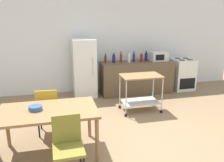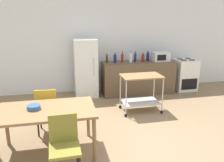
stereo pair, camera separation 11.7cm
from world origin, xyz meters
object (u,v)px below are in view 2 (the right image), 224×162
object	(u,v)px
fruit_bowl	(34,107)
bottle_sesame_oil	(107,59)
bottle_sparkling_water	(115,59)
stove_oven	(185,75)
refrigerator	(86,68)
bottle_hot_sauce	(122,58)
bottle_olive_oil	(131,58)
dining_table	(46,114)
microwave	(160,57)
bottle_soda	(135,58)
kitchen_cart	(141,87)
chair_mustard	(47,107)
bottle_wine	(148,57)
chair_olive	(64,144)
bottle_vinegar	(143,58)

from	to	relation	value
fruit_bowl	bottle_sesame_oil	bearing A→B (deg)	57.61
bottle_sparkling_water	stove_oven	bearing A→B (deg)	0.05
refrigerator	bottle_hot_sauce	xyz separation A→B (m)	(1.00, -0.06, 0.25)
bottle_hot_sauce	bottle_olive_oil	bearing A→B (deg)	-14.26
dining_table	microwave	size ratio (longest dim) A/B	3.26
dining_table	bottle_soda	size ratio (longest dim) A/B	5.21
bottle_olive_oil	refrigerator	bearing A→B (deg)	174.54
stove_oven	bottle_sparkling_water	xyz separation A→B (m)	(-2.11, -0.00, 0.56)
dining_table	kitchen_cart	xyz separation A→B (m)	(2.01, 1.31, -0.10)
dining_table	chair_mustard	world-z (taller)	chair_mustard
bottle_soda	bottle_wine	distance (m)	0.40
chair_olive	microwave	xyz separation A→B (m)	(2.74, 3.24, 0.51)
kitchen_cart	bottle_wine	bearing A→B (deg)	64.23
bottle_sparkling_water	bottle_vinegar	xyz separation A→B (m)	(0.78, -0.03, -0.01)
dining_table	chair_mustard	bearing A→B (deg)	92.59
kitchen_cart	bottle_sesame_oil	xyz separation A→B (m)	(-0.52, 1.36, 0.43)
bottle_vinegar	bottle_sesame_oil	bearing A→B (deg)	173.83
bottle_vinegar	microwave	xyz separation A→B (m)	(0.51, -0.02, 0.02)
stove_oven	refrigerator	xyz separation A→B (m)	(-2.90, 0.08, 0.32)
stove_oven	bottle_hot_sauce	xyz separation A→B (m)	(-1.90, 0.02, 0.57)
kitchen_cart	bottle_sparkling_water	distance (m)	1.39
kitchen_cart	bottle_hot_sauce	bearing A→B (deg)	94.37
bottle_sparkling_water	bottle_olive_oil	world-z (taller)	bottle_olive_oil
bottle_hot_sauce	microwave	size ratio (longest dim) A/B	0.65
bottle_sesame_oil	microwave	world-z (taller)	microwave
microwave	fruit_bowl	xyz separation A→B (m)	(-3.17, -2.51, -0.25)
refrigerator	bottle_olive_oil	xyz separation A→B (m)	(1.22, -0.12, 0.25)
chair_mustard	refrigerator	distance (m)	2.24
chair_mustard	bottle_sparkling_water	world-z (taller)	bottle_sparkling_water
kitchen_cart	bottle_olive_oil	xyz separation A→B (m)	(0.12, 1.25, 0.45)
bottle_sesame_oil	fruit_bowl	xyz separation A→B (m)	(-1.67, -2.63, -0.22)
chair_mustard	chair_olive	bearing A→B (deg)	104.84
bottle_sparkling_water	kitchen_cart	bearing A→B (deg)	-76.48
bottle_vinegar	microwave	bearing A→B (deg)	-1.81
chair_mustard	bottle_sparkling_water	size ratio (longest dim) A/B	3.37
refrigerator	bottle_sesame_oil	size ratio (longest dim) A/B	6.20
dining_table	refrigerator	xyz separation A→B (m)	(0.91, 2.67, 0.10)
microwave	bottle_vinegar	bearing A→B (deg)	178.19
stove_oven	microwave	bearing A→B (deg)	-176.66
bottle_soda	stove_oven	bearing A→B (deg)	0.68
chair_mustard	kitchen_cart	size ratio (longest dim) A/B	0.98
chair_mustard	bottle_wine	distance (m)	3.38
bottle_wine	fruit_bowl	distance (m)	3.87
microwave	chair_olive	bearing A→B (deg)	-130.27
chair_olive	bottle_olive_oil	size ratio (longest dim) A/B	3.09
chair_olive	bottle_sesame_oil	distance (m)	3.61
bottle_wine	microwave	bearing A→B (deg)	-17.87
chair_mustard	refrigerator	size ratio (longest dim) A/B	0.57
bottle_olive_oil	fruit_bowl	bearing A→B (deg)	-132.48
microwave	bottle_wine	bearing A→B (deg)	162.13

